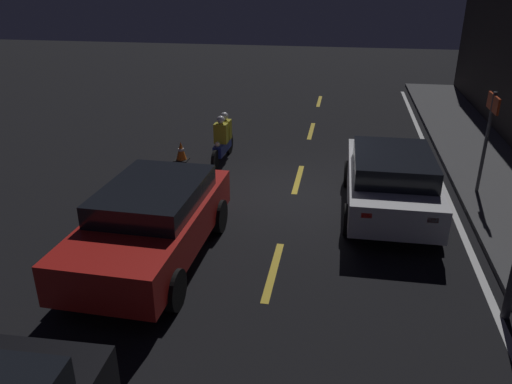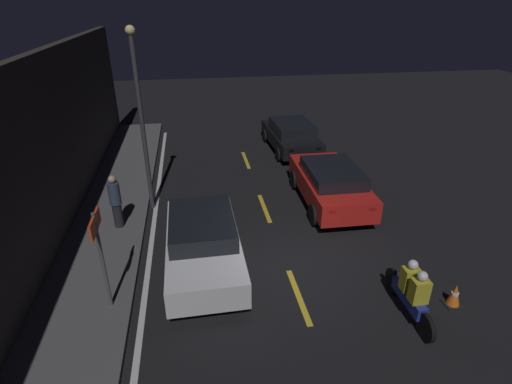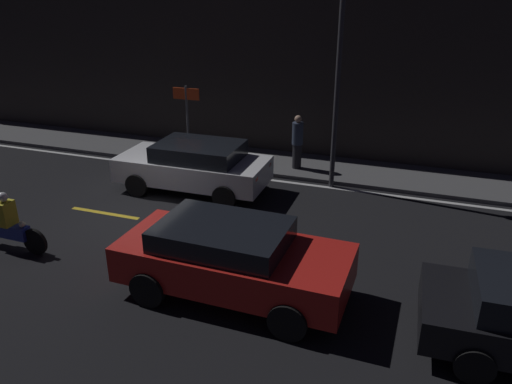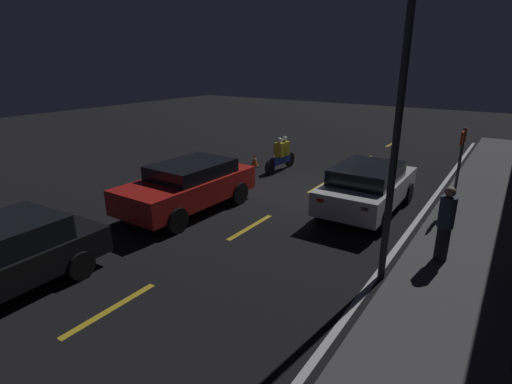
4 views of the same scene
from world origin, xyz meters
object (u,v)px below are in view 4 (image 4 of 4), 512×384
sedan_white (368,186)px  motorcycle (281,155)px  pedestrian (445,224)px  street_lamp (398,122)px  taxi_red (189,185)px  traffic_cone_near (255,160)px  shop_sign (461,153)px

sedan_white → motorcycle: size_ratio=1.96×
pedestrian → street_lamp: 2.75m
taxi_red → motorcycle: (-5.46, -0.01, -0.15)m
sedan_white → street_lamp: size_ratio=0.74×
pedestrian → traffic_cone_near: bearing=-120.3°
shop_sign → traffic_cone_near: bearing=-98.4°
sedan_white → taxi_red: bearing=122.7°
sedan_white → pedestrian: bearing=-133.9°
sedan_white → taxi_red: 5.28m
motorcycle → street_lamp: size_ratio=0.37×
taxi_red → traffic_cone_near: size_ratio=7.73×
taxi_red → motorcycle: bearing=-178.7°
traffic_cone_near → shop_sign: size_ratio=0.23×
pedestrian → shop_sign: size_ratio=0.70×
shop_sign → sedan_white: bearing=-59.9°
traffic_cone_near → street_lamp: (6.03, 7.21, 2.96)m
traffic_cone_near → street_lamp: bearing=50.1°
street_lamp → taxi_red: bearing=-96.8°
taxi_red → motorcycle: 5.46m
street_lamp → sedan_white: bearing=-156.4°
street_lamp → motorcycle: bearing=-135.8°
street_lamp → traffic_cone_near: bearing=-129.9°
motorcycle → shop_sign: 6.83m
sedan_white → taxi_red: (2.90, -4.41, 0.02)m
motorcycle → traffic_cone_near: size_ratio=3.82×
motorcycle → shop_sign: (1.29, 6.61, 1.16)m
sedan_white → pedestrian: size_ratio=2.51×
taxi_red → shop_sign: bearing=123.5°
sedan_white → motorcycle: (-2.55, -4.43, -0.12)m
taxi_red → street_lamp: street_lamp is taller
sedan_white → traffic_cone_near: size_ratio=7.51×
sedan_white → shop_sign: shop_sign is taller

